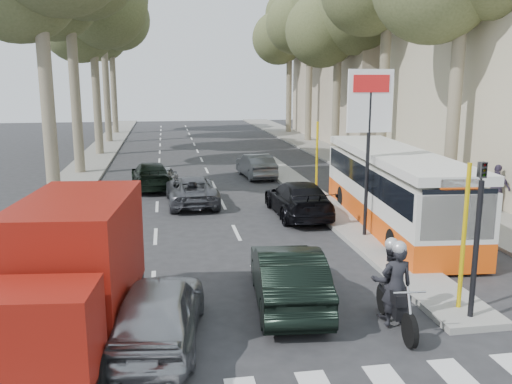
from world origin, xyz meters
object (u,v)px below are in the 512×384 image
at_px(dark_hatchback, 288,276).
at_px(motorcycle, 393,285).
at_px(city_bus, 393,187).
at_px(red_truck, 72,271).
at_px(silver_hatchback, 159,310).

bearing_deg(dark_hatchback, motorcycle, 149.88).
height_order(dark_hatchback, city_bus, city_bus).
xyz_separation_m(dark_hatchback, red_truck, (-4.67, -1.20, 0.83)).
distance_m(silver_hatchback, red_truck, 1.89).
relative_size(silver_hatchback, red_truck, 0.73).
xyz_separation_m(silver_hatchback, city_bus, (8.30, 7.70, 0.78)).
bearing_deg(red_truck, dark_hatchback, 20.67).
bearing_deg(city_bus, dark_hatchback, -125.39).
relative_size(silver_hatchback, city_bus, 0.38).
bearing_deg(silver_hatchback, city_bus, -129.51).
distance_m(red_truck, city_bus, 12.44).
relative_size(dark_hatchback, motorcycle, 1.86).
xyz_separation_m(red_truck, motorcycle, (6.69, -0.23, -0.64)).
height_order(dark_hatchback, red_truck, red_truck).
bearing_deg(silver_hatchback, dark_hatchback, -146.24).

